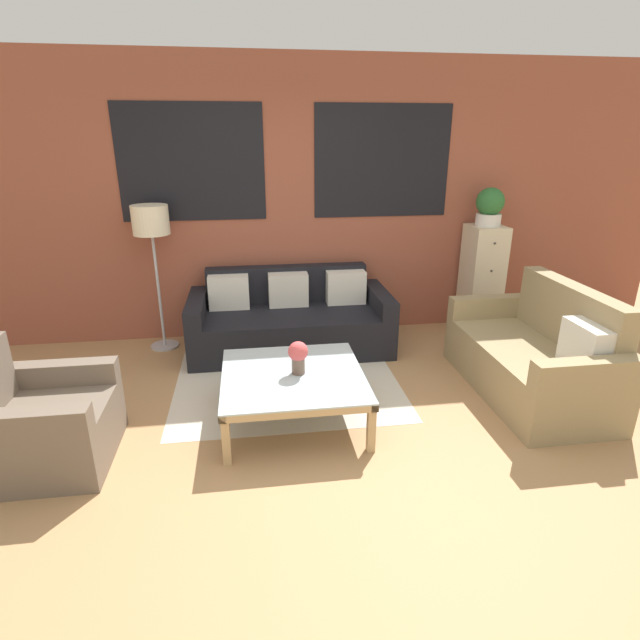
% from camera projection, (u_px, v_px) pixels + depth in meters
% --- Properties ---
extents(ground_plane, '(16.00, 16.00, 0.00)m').
position_uv_depth(ground_plane, '(326.00, 460.00, 3.34)').
color(ground_plane, '#AD7F51').
extents(wall_back_brick, '(8.40, 0.09, 2.80)m').
position_uv_depth(wall_back_brick, '(290.00, 202.00, 5.12)').
color(wall_back_brick, brown).
rests_on(wall_back_brick, ground_plane).
extents(rug, '(1.94, 1.65, 0.00)m').
position_uv_depth(rug, '(287.00, 382.00, 4.41)').
color(rug, beige).
rests_on(rug, ground_plane).
extents(couch_dark, '(1.98, 0.88, 0.78)m').
position_uv_depth(couch_dark, '(290.00, 321.00, 5.05)').
color(couch_dark, black).
rests_on(couch_dark, ground_plane).
extents(settee_vintage, '(0.80, 1.58, 0.92)m').
position_uv_depth(settee_vintage, '(534.00, 358.00, 4.14)').
color(settee_vintage, '#99845B').
rests_on(settee_vintage, ground_plane).
extents(armchair_corner, '(0.80, 0.81, 0.84)m').
position_uv_depth(armchair_corner, '(40.00, 424.00, 3.26)').
color(armchair_corner, '#6B5B4C').
rests_on(armchair_corner, ground_plane).
extents(coffee_table, '(1.05, 1.05, 0.39)m').
position_uv_depth(coffee_table, '(293.00, 380.00, 3.72)').
color(coffee_table, silver).
rests_on(coffee_table, ground_plane).
extents(floor_lamp, '(0.34, 0.34, 1.44)m').
position_uv_depth(floor_lamp, '(151.00, 228.00, 4.73)').
color(floor_lamp, '#B2B2B7').
rests_on(floor_lamp, ground_plane).
extents(drawer_cabinet, '(0.36, 0.41, 1.16)m').
position_uv_depth(drawer_cabinet, '(481.00, 279.00, 5.42)').
color(drawer_cabinet, beige).
rests_on(drawer_cabinet, ground_plane).
extents(potted_plant, '(0.29, 0.29, 0.39)m').
position_uv_depth(potted_plant, '(490.00, 206.00, 5.15)').
color(potted_plant, silver).
rests_on(potted_plant, drawer_cabinet).
extents(flower_vase, '(0.15, 0.15, 0.25)m').
position_uv_depth(flower_vase, '(298.00, 355.00, 3.66)').
color(flower_vase, brown).
rests_on(flower_vase, coffee_table).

